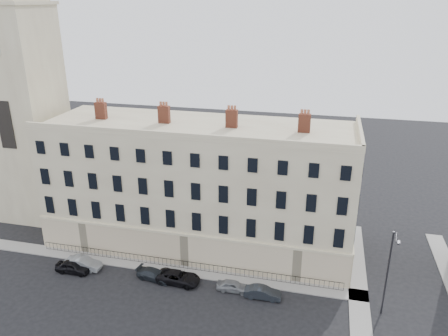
{
  "coord_description": "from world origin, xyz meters",
  "views": [
    {
      "loc": [
        8.19,
        -34.14,
        28.51
      ],
      "look_at": [
        -2.4,
        10.0,
        10.82
      ],
      "focal_mm": 35.0,
      "sensor_mm": 36.0,
      "label": 1
    }
  ],
  "objects_px": {
    "car_a": "(73,267)",
    "car_e": "(233,286)",
    "car_c": "(154,275)",
    "car_d": "(178,277)",
    "streetlamp": "(388,270)",
    "car_b": "(83,263)",
    "car_f": "(263,293)"
  },
  "relations": [
    {
      "from": "streetlamp",
      "to": "car_b",
      "type": "bearing_deg",
      "value": -171.91
    },
    {
      "from": "car_d",
      "to": "car_f",
      "type": "xyz_separation_m",
      "value": [
        9.19,
        -0.43,
        -0.04
      ]
    },
    {
      "from": "car_b",
      "to": "car_d",
      "type": "relative_size",
      "value": 0.89
    },
    {
      "from": "car_a",
      "to": "car_d",
      "type": "height_order",
      "value": "car_a"
    },
    {
      "from": "car_c",
      "to": "streetlamp",
      "type": "xyz_separation_m",
      "value": [
        23.45,
        -0.15,
        4.4
      ]
    },
    {
      "from": "car_d",
      "to": "streetlamp",
      "type": "relative_size",
      "value": 0.52
    },
    {
      "from": "car_d",
      "to": "car_f",
      "type": "distance_m",
      "value": 9.2
    },
    {
      "from": "car_b",
      "to": "car_e",
      "type": "bearing_deg",
      "value": -89.41
    },
    {
      "from": "car_a",
      "to": "car_f",
      "type": "distance_m",
      "value": 21.19
    },
    {
      "from": "car_c",
      "to": "car_d",
      "type": "relative_size",
      "value": 0.86
    },
    {
      "from": "car_e",
      "to": "streetlamp",
      "type": "xyz_separation_m",
      "value": [
        14.73,
        -0.19,
        4.4
      ]
    },
    {
      "from": "car_a",
      "to": "car_c",
      "type": "relative_size",
      "value": 0.97
    },
    {
      "from": "car_b",
      "to": "car_d",
      "type": "xyz_separation_m",
      "value": [
        11.27,
        0.02,
        -0.04
      ]
    },
    {
      "from": "car_d",
      "to": "streetlamp",
      "type": "xyz_separation_m",
      "value": [
        20.75,
        -0.19,
        4.34
      ]
    },
    {
      "from": "car_d",
      "to": "streetlamp",
      "type": "distance_m",
      "value": 21.19
    },
    {
      "from": "car_e",
      "to": "car_f",
      "type": "bearing_deg",
      "value": -98.14
    },
    {
      "from": "car_c",
      "to": "car_d",
      "type": "bearing_deg",
      "value": -79.35
    },
    {
      "from": "streetlamp",
      "to": "car_f",
      "type": "bearing_deg",
      "value": -170.44
    },
    {
      "from": "car_f",
      "to": "car_a",
      "type": "bearing_deg",
      "value": 90.17
    },
    {
      "from": "car_a",
      "to": "car_f",
      "type": "bearing_deg",
      "value": -89.52
    },
    {
      "from": "car_b",
      "to": "car_c",
      "type": "height_order",
      "value": "car_b"
    },
    {
      "from": "car_e",
      "to": "car_b",
      "type": "bearing_deg",
      "value": 89.53
    },
    {
      "from": "car_a",
      "to": "car_c",
      "type": "xyz_separation_m",
      "value": [
        9.29,
        0.85,
        -0.08
      ]
    },
    {
      "from": "car_d",
      "to": "car_c",
      "type": "bearing_deg",
      "value": 93.51
    },
    {
      "from": "car_a",
      "to": "car_d",
      "type": "bearing_deg",
      "value": -86.51
    },
    {
      "from": "car_e",
      "to": "car_a",
      "type": "bearing_deg",
      "value": 92.31
    },
    {
      "from": "car_c",
      "to": "car_f",
      "type": "distance_m",
      "value": 11.9
    },
    {
      "from": "car_a",
      "to": "car_e",
      "type": "bearing_deg",
      "value": -87.95
    },
    {
      "from": "car_a",
      "to": "streetlamp",
      "type": "relative_size",
      "value": 0.44
    },
    {
      "from": "car_d",
      "to": "car_b",
      "type": "bearing_deg",
      "value": 92.62
    },
    {
      "from": "car_b",
      "to": "car_f",
      "type": "xyz_separation_m",
      "value": [
        20.46,
        -0.4,
        -0.07
      ]
    },
    {
      "from": "car_a",
      "to": "car_e",
      "type": "relative_size",
      "value": 1.14
    }
  ]
}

